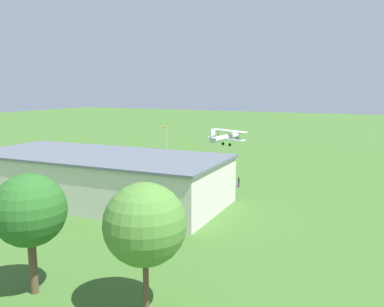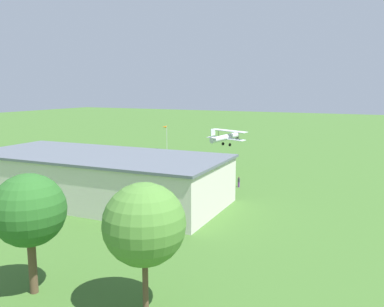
% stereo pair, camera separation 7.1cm
% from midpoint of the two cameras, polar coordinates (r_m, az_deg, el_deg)
% --- Properties ---
extents(ground_plane, '(400.00, 400.00, 0.00)m').
position_cam_midpoint_polar(ground_plane, '(85.01, 0.65, -1.96)').
color(ground_plane, '#3D6628').
extents(hangar, '(38.33, 17.64, 6.90)m').
position_cam_midpoint_polar(hangar, '(61.60, -13.00, -3.22)').
color(hangar, beige).
rests_on(hangar, ground_plane).
extents(biplane, '(8.76, 7.95, 3.72)m').
position_cam_midpoint_polar(biplane, '(80.45, 4.68, 2.32)').
color(biplane, silver).
extents(car_orange, '(2.33, 4.59, 1.63)m').
position_cam_midpoint_polar(car_orange, '(84.26, -16.52, -1.86)').
color(car_orange, orange).
rests_on(car_orange, ground_plane).
extents(car_red, '(2.13, 4.72, 1.59)m').
position_cam_midpoint_polar(car_red, '(89.04, -19.56, -1.44)').
color(car_red, red).
rests_on(car_red, ground_plane).
extents(car_black, '(1.89, 4.21, 1.65)m').
position_cam_midpoint_polar(car_black, '(93.26, -22.53, -1.14)').
color(car_black, black).
rests_on(car_black, ground_plane).
extents(person_at_fence_line, '(0.45, 0.45, 1.60)m').
position_cam_midpoint_polar(person_at_fence_line, '(83.59, -12.85, -1.83)').
color(person_at_fence_line, '#33723F').
rests_on(person_at_fence_line, ground_plane).
extents(person_by_parked_cars, '(0.42, 0.42, 1.55)m').
position_cam_midpoint_polar(person_by_parked_cars, '(67.34, 5.08, -4.31)').
color(person_by_parked_cars, '#72338C').
rests_on(person_by_parked_cars, ground_plane).
extents(person_crossing_taxiway, '(0.54, 0.54, 1.73)m').
position_cam_midpoint_polar(person_crossing_taxiway, '(87.42, -14.03, -1.34)').
color(person_crossing_taxiway, orange).
rests_on(person_crossing_taxiway, ground_plane).
extents(person_near_hangar_door, '(0.54, 0.54, 1.78)m').
position_cam_midpoint_polar(person_near_hangar_door, '(68.52, 6.56, -3.99)').
color(person_near_hangar_door, '#72338C').
rests_on(person_near_hangar_door, ground_plane).
extents(person_watching_takeoff, '(0.40, 0.40, 1.57)m').
position_cam_midpoint_polar(person_watching_takeoff, '(66.24, 4.93, -4.52)').
color(person_watching_takeoff, '#3F3F47').
rests_on(person_watching_takeoff, ground_plane).
extents(tree_behind_hangar_right, '(6.12, 6.12, 9.78)m').
position_cam_midpoint_polar(tree_behind_hangar_right, '(29.97, -6.70, -9.87)').
color(tree_behind_hangar_right, brown).
rests_on(tree_behind_hangar_right, ground_plane).
extents(tree_behind_hangar_left, '(5.83, 5.83, 9.87)m').
position_cam_midpoint_polar(tree_behind_hangar_left, '(34.70, -21.91, -7.46)').
color(tree_behind_hangar_left, brown).
rests_on(tree_behind_hangar_left, ground_plane).
extents(windsock, '(1.47, 1.16, 6.45)m').
position_cam_midpoint_polar(windsock, '(108.82, -3.88, 3.49)').
color(windsock, silver).
rests_on(windsock, ground_plane).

